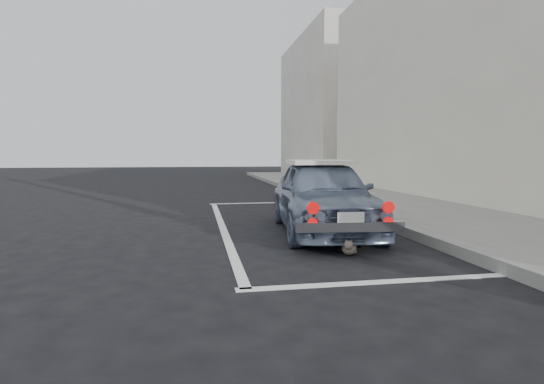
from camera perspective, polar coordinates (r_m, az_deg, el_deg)
The scene contains 8 objects.
ground at distance 4.72m, azimuth 6.84°, elevation -10.49°, with size 80.00×80.00×0.00m, color black.
sidewalk at distance 7.90m, azimuth 25.14°, elevation -4.07°, with size 2.80×40.00×0.15m, color slate.
building_far at distance 25.68m, azimuth 7.40°, elevation 11.14°, with size 3.50×10.00×8.00m, color #BCB6AA.
pline_rear at distance 4.45m, azimuth 15.08°, elevation -11.56°, with size 3.00×0.12×0.01m, color silver.
pline_front at distance 11.07m, azimuth -0.57°, elevation -1.46°, with size 3.00×0.12×0.01m, color silver.
pline_side at distance 7.47m, azimuth -6.68°, elevation -4.68°, with size 0.12×7.00×0.01m, color silver.
retro_coupe at distance 6.94m, azimuth 6.82°, elevation -0.39°, with size 1.77×3.66×1.20m.
cat at distance 5.46m, azimuth 10.33°, elevation -7.29°, with size 0.29×0.38×0.23m.
Camera 1 is at (-1.35, -4.35, 1.26)m, focal length 28.00 mm.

